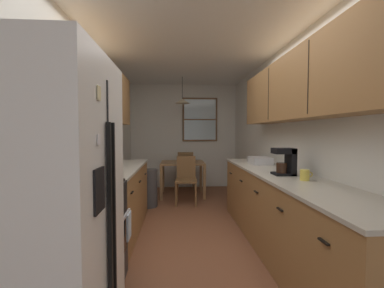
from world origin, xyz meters
The scene contains 24 objects.
ground_plane centered at (0.00, 1.00, 0.00)m, with size 12.00×12.00×0.00m, color brown.
wall_left centered at (-1.35, 1.00, 1.27)m, with size 0.10×9.00×2.55m, color silver.
wall_right centered at (1.35, 1.00, 1.27)m, with size 0.10×9.00×2.55m, color silver.
wall_back centered at (0.00, 3.65, 1.27)m, with size 4.40×0.10×2.55m, color silver.
ceiling_slab centered at (0.00, 1.00, 2.59)m, with size 4.40×9.00×0.08m, color white.
refrigerator centered at (-0.94, -1.16, 0.90)m, with size 0.74×0.82×1.80m.
stove_range centered at (-0.99, -0.43, 0.47)m, with size 0.66×0.58×1.10m.
microwave_over_range centered at (-1.11, -0.43, 1.65)m, with size 0.39×0.58×0.35m.
counter_left centered at (-1.00, 0.79, 0.45)m, with size 0.64×1.87×0.90m.
upper_cabinets_left centered at (-1.14, 0.74, 1.86)m, with size 0.33×1.95×0.74m.
counter_right centered at (1.00, 0.11, 0.45)m, with size 0.64×3.20×0.90m.
upper_cabinets_right centered at (1.14, 0.06, 1.86)m, with size 0.33×2.88×0.71m.
dining_table centered at (-0.06, 2.76, 0.61)m, with size 0.93×0.78×0.73m.
dining_chair_near centered at (0.00, 2.16, 0.50)m, with size 0.42×0.42×0.90m.
dining_chair_far centered at (0.03, 3.36, 0.50)m, with size 0.42×0.42×0.90m.
pendant_light centered at (-0.06, 2.76, 2.04)m, with size 0.32×0.32×0.57m.
back_window centered at (0.40, 3.58, 1.68)m, with size 0.86×0.05×1.08m.
trash_bin centered at (-0.70, 1.98, 0.34)m, with size 0.32×0.32×0.69m, color #3F3F42.
storage_canister centered at (-1.00, 0.14, 1.00)m, with size 0.12×0.12×0.20m.
dish_towel centered at (-0.64, -0.29, 0.50)m, with size 0.02×0.16×0.24m, color silver.
coffee_maker centered at (1.00, 0.04, 1.05)m, with size 0.22×0.18×0.29m.
mug_by_coffeemaker centered at (1.04, -0.28, 0.95)m, with size 0.12×0.09×0.10m.
dish_rack centered at (1.03, 0.98, 0.95)m, with size 0.28×0.34×0.10m, color silver.
table_serving_bowl centered at (-0.03, 2.85, 0.76)m, with size 0.17×0.17×0.06m, color silver.
Camera 1 is at (-0.21, -2.58, 1.36)m, focal length 23.25 mm.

